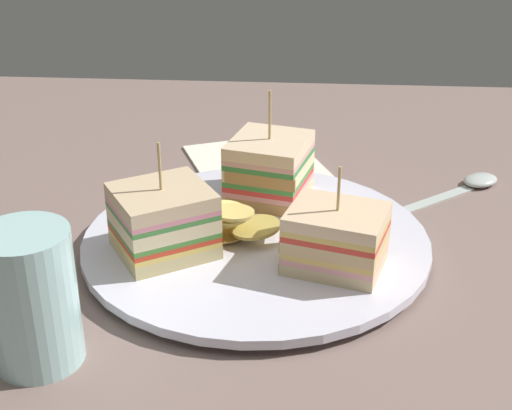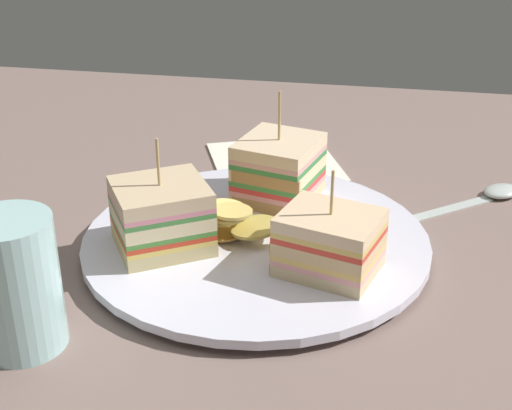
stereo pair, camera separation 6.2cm
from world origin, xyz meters
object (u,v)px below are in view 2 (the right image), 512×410
Objects in this scene: sandwich_wedge_0 at (162,216)px; chip_pile at (237,221)px; plate at (256,242)px; sandwich_wedge_2 at (278,170)px; spoon at (489,195)px; sandwich_wedge_1 at (329,243)px; napkin at (275,161)px; drinking_glass at (17,293)px.

chip_pile is (5.72, 2.43, -1.16)cm from sandwich_wedge_0.
sandwich_wedge_2 is (0.65, 7.84, 3.48)cm from plate.
chip_pile is 0.61× the size of spoon.
sandwich_wedge_0 is 13.90cm from sandwich_wedge_1.
napkin is (5.72, 22.35, -3.94)cm from sandwich_wedge_0.
sandwich_wedge_1 reaches higher than napkin.
sandwich_wedge_1 is 25.29cm from napkin.
drinking_glass is (-20.17, -11.46, 0.31)cm from sandwich_wedge_1.
drinking_glass reaches higher than napkin.
sandwich_wedge_2 is at bearing 22.23° from sandwich_wedge_0.
chip_pile reaches higher than plate.
plate reaches higher than spoon.
drinking_glass reaches higher than spoon.
sandwich_wedge_1 is 1.14× the size of chip_pile.
napkin is (-2.19, 11.50, -4.09)cm from sandwich_wedge_2.
sandwich_wedge_2 reaches higher than sandwich_wedge_0.
napkin is at bearing -54.76° from sandwich_wedge_1.
sandwich_wedge_2 is at bearing -47.76° from sandwich_wedge_1.
sandwich_wedge_2 is at bearing 159.23° from spoon.
plate is 3.00× the size of sandwich_wedge_0.
plate is at bearing 20.33° from chip_pile.
sandwich_wedge_1 is 0.84× the size of sandwich_wedge_2.
drinking_glass is (-13.61, -15.79, 3.33)cm from plate.
sandwich_wedge_1 is (6.56, -4.34, 3.01)cm from plate.
drinking_glass is at bearing 45.94° from sandwich_wedge_1.
spoon is at bearing -110.86° from sandwich_wedge_1.
sandwich_wedge_2 is at bearing -79.21° from napkin.
sandwich_wedge_1 is at bearing 40.25° from sandwich_wedge_2.
drinking_glass is (-14.26, -23.63, -0.16)cm from sandwich_wedge_2.
sandwich_wedge_2 reaches higher than sandwich_wedge_1.
sandwich_wedge_0 reaches higher than sandwich_wedge_1.
sandwich_wedge_2 is 1.36× the size of chip_pile.
drinking_glass is (-12.06, -15.22, 1.15)cm from chip_pile.
spoon is 22.83cm from napkin.
plate is 2.35× the size of spoon.
sandwich_wedge_2 is at bearing 85.26° from plate.
plate is 2.21× the size of napkin.
drinking_glass is (-6.34, -12.79, -0.01)cm from sandwich_wedge_0.
sandwich_wedge_1 is 23.67cm from spoon.
sandwich_wedge_1 is 23.20cm from drinking_glass.
spoon is 45.82cm from drinking_glass.
spoon is (20.72, 14.32, -0.44)cm from plate.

